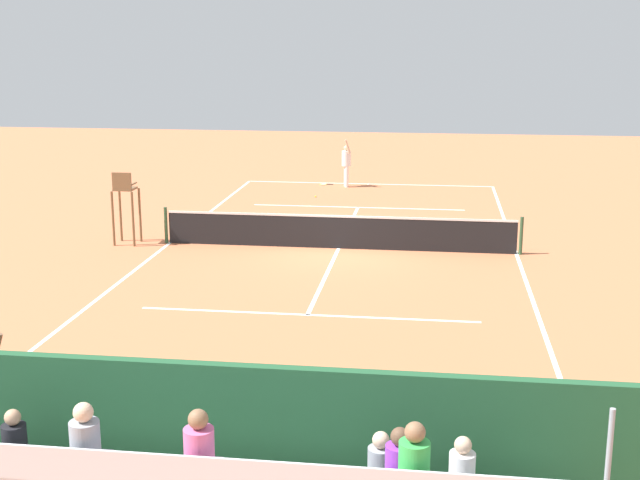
{
  "coord_description": "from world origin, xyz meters",
  "views": [
    {
      "loc": [
        -2.67,
        23.74,
        5.98
      ],
      "look_at": [
        0.0,
        4.0,
        1.2
      ],
      "focal_mm": 48.26,
      "sensor_mm": 36.0,
      "label": 1
    }
  ],
  "objects": [
    {
      "name": "ground_plane",
      "position": [
        0.0,
        0.0,
        0.0
      ],
      "size": [
        60.0,
        60.0,
        0.0
      ],
      "primitive_type": "plane",
      "color": "#CC7047"
    },
    {
      "name": "court_line_markings",
      "position": [
        0.0,
        -0.04,
        0.0
      ],
      "size": [
        10.1,
        22.2,
        0.01
      ],
      "color": "white",
      "rests_on": "ground"
    },
    {
      "name": "tennis_net",
      "position": [
        0.0,
        0.0,
        0.5
      ],
      "size": [
        10.3,
        0.1,
        1.07
      ],
      "color": "black",
      "rests_on": "ground"
    },
    {
      "name": "backdrop_wall",
      "position": [
        0.0,
        14.0,
        1.0
      ],
      "size": [
        18.0,
        0.16,
        2.0
      ],
      "primitive_type": "cube",
      "color": "#235633",
      "rests_on": "ground"
    },
    {
      "name": "umpire_chair",
      "position": [
        6.2,
        0.29,
        1.31
      ],
      "size": [
        0.67,
        0.67,
        2.14
      ],
      "color": "brown",
      "rests_on": "ground"
    },
    {
      "name": "courtside_bench",
      "position": [
        -1.51,
        13.27,
        0.56
      ],
      "size": [
        1.8,
        0.4,
        0.93
      ],
      "color": "#33383D",
      "rests_on": "ground"
    },
    {
      "name": "equipment_bag",
      "position": [
        0.63,
        13.4,
        0.18
      ],
      "size": [
        0.9,
        0.36,
        0.36
      ],
      "primitive_type": "cube",
      "color": "#B22D2D",
      "rests_on": "ground"
    },
    {
      "name": "tennis_player",
      "position": [
        0.86,
        -10.22,
        1.02
      ],
      "size": [
        0.45,
        0.56,
        1.93
      ],
      "color": "white",
      "rests_on": "ground"
    },
    {
      "name": "tennis_racket",
      "position": [
        1.81,
        -10.61,
        0.01
      ],
      "size": [
        0.56,
        0.31,
        0.03
      ],
      "color": "black",
      "rests_on": "ground"
    },
    {
      "name": "tennis_ball_near",
      "position": [
        1.76,
        -7.78,
        0.03
      ],
      "size": [
        0.07,
        0.07,
        0.07
      ],
      "primitive_type": "sphere",
      "color": "#CCDB33",
      "rests_on": "ground"
    }
  ]
}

